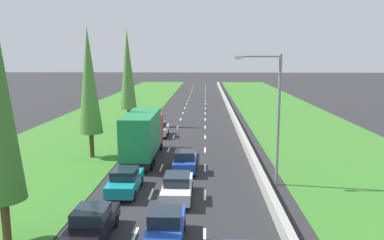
{
  "coord_description": "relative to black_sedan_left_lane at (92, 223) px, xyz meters",
  "views": [
    {
      "loc": [
        1.74,
        -2.87,
        8.86
      ],
      "look_at": [
        0.02,
        46.98,
        0.58
      ],
      "focal_mm": 36.1,
      "sensor_mm": 36.0,
      "label": 1
    }
  ],
  "objects": [
    {
      "name": "grass_verge_left",
      "position": [
        -8.91,
        45.36,
        -0.79
      ],
      "size": [
        14.0,
        140.0,
        0.04
      ],
      "primitive_type": "cube",
      "color": "#387528",
      "rests_on": "ground"
    },
    {
      "name": "green_box_truck_left_lane",
      "position": [
        0.17,
        14.82,
        1.37
      ],
      "size": [
        2.46,
        9.4,
        4.18
      ],
      "color": "black",
      "rests_on": "ground"
    },
    {
      "name": "grass_verge_right",
      "position": [
        18.09,
        45.36,
        -0.79
      ],
      "size": [
        14.0,
        140.0,
        0.04
      ],
      "primitive_type": "cube",
      "color": "#387528",
      "rests_on": "ground"
    },
    {
      "name": "blue_hatchback_centre_lane",
      "position": [
        3.62,
        -0.22,
        0.02
      ],
      "size": [
        1.74,
        3.9,
        1.72
      ],
      "color": "#1E47B7",
      "rests_on": "ground"
    },
    {
      "name": "poplar_tree_third",
      "position": [
        -4.33,
        31.16,
        6.31
      ],
      "size": [
        2.1,
        2.1,
        12.14
      ],
      "color": "#4C3823",
      "rests_on": "ground"
    },
    {
      "name": "white_sedan_centre_lane",
      "position": [
        3.77,
        5.51,
        0.0
      ],
      "size": [
        1.82,
        4.5,
        1.64
      ],
      "color": "white",
      "rests_on": "ground"
    },
    {
      "name": "lane_markings",
      "position": [
        3.74,
        45.36,
        -0.81
      ],
      "size": [
        3.64,
        116.0,
        0.01
      ],
      "color": "white",
      "rests_on": "ground"
    },
    {
      "name": "white_hatchback_left_lane",
      "position": [
        0.43,
        24.62,
        0.02
      ],
      "size": [
        1.74,
        3.9,
        1.72
      ],
      "color": "white",
      "rests_on": "ground"
    },
    {
      "name": "blue_hatchback_centre_lane_fourth",
      "position": [
        3.94,
        11.31,
        0.02
      ],
      "size": [
        1.74,
        3.9,
        1.72
      ],
      "color": "#1E47B7",
      "rests_on": "ground"
    },
    {
      "name": "poplar_tree_second",
      "position": [
        -4.52,
        15.34,
        5.91
      ],
      "size": [
        2.08,
        2.08,
        11.34
      ],
      "color": "#4C3823",
      "rests_on": "ground"
    },
    {
      "name": "teal_sedan_left_lane",
      "position": [
        0.27,
        6.54,
        0.0
      ],
      "size": [
        1.82,
        4.5,
        1.64
      ],
      "color": "teal",
      "rests_on": "ground"
    },
    {
      "name": "black_sedan_left_lane",
      "position": [
        0.0,
        0.0,
        0.0
      ],
      "size": [
        1.82,
        4.5,
        1.64
      ],
      "color": "black",
      "rests_on": "ground"
    },
    {
      "name": "median_barrier",
      "position": [
        9.44,
        45.36,
        -0.39
      ],
      "size": [
        0.44,
        120.0,
        0.85
      ],
      "primitive_type": "cube",
      "color": "#9E9B93",
      "rests_on": "ground"
    },
    {
      "name": "street_light_mast",
      "position": [
        10.1,
        8.45,
        4.42
      ],
      "size": [
        3.2,
        0.28,
        9.0
      ],
      "color": "gray",
      "rests_on": "ground"
    },
    {
      "name": "ground_plane",
      "position": [
        3.74,
        45.36,
        -0.81
      ],
      "size": [
        300.0,
        300.0,
        0.0
      ],
      "primitive_type": "plane",
      "color": "#28282B",
      "rests_on": "ground"
    }
  ]
}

